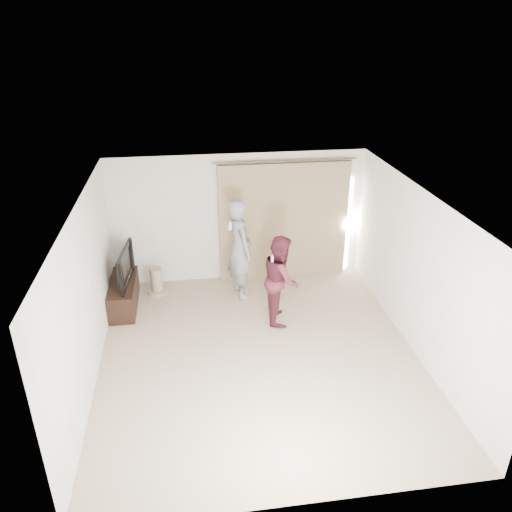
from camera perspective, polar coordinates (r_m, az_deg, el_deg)
The scene contains 10 objects.
floor at distance 8.15m, azimuth 0.37°, elevation -11.30°, with size 5.50×5.50×0.00m, color tan.
wall_back at distance 9.92m, azimuth -1.99°, elevation 4.34°, with size 5.00×0.04×2.60m, color white.
wall_left at distance 7.53m, azimuth -18.82°, elevation -4.42°, with size 0.04×5.50×2.60m.
ceiling at distance 6.91m, azimuth 0.43°, elevation 6.22°, with size 5.00×5.50×0.01m, color white.
curtain at distance 10.02m, azimuth 3.27°, elevation 3.95°, with size 2.80×0.11×2.46m.
tv_console at distance 9.60m, azimuth -14.87°, elevation -4.23°, with size 0.46×1.33×0.51m, color black.
tv at distance 9.34m, azimuth -15.27°, elevation -1.14°, with size 1.12×0.15×0.65m, color black.
scratching_post at distance 9.94m, azimuth -11.28°, elevation -3.04°, with size 0.40×0.40×0.53m.
person_man at distance 9.35m, azimuth -1.83°, elevation 0.82°, with size 0.63×0.81×1.95m.
person_woman at distance 8.66m, azimuth 2.88°, elevation -2.63°, with size 0.69×0.84×1.61m.
Camera 1 is at (-0.99, -6.44, 4.89)m, focal length 35.00 mm.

